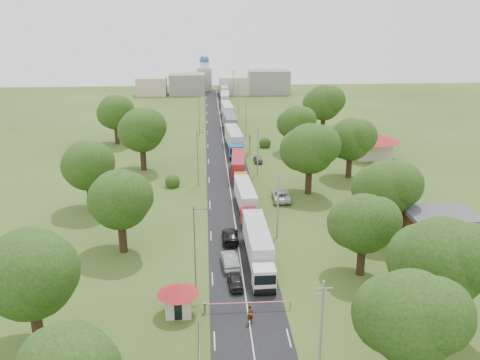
{
  "coord_description": "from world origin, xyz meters",
  "views": [
    {
      "loc": [
        -4.02,
        -73.64,
        31.19
      ],
      "look_at": [
        1.43,
        9.02,
        3.0
      ],
      "focal_mm": 40.0,
      "sensor_mm": 36.0,
      "label": 1
    }
  ],
  "objects": [
    {
      "name": "car_lane_front",
      "position": [
        -1.0,
        -20.0,
        0.68
      ],
      "size": [
        1.87,
        4.09,
        1.36
      ],
      "primitive_type": "imported",
      "rotation": [
        0.0,
        0.0,
        3.21
      ],
      "color": "black",
      "rests_on": "ground"
    },
    {
      "name": "truck_5",
      "position": [
        2.0,
        69.81,
        2.1
      ],
      "size": [
        3.07,
        14.36,
        3.97
      ],
      "color": "#B71C3A",
      "rests_on": "ground"
    },
    {
      "name": "tree_11",
      "position": [
        -22.01,
        5.16,
        7.22
      ],
      "size": [
        8.8,
        8.8,
        11.07
      ],
      "color": "#382616",
      "rests_on": "ground"
    },
    {
      "name": "tree_0",
      "position": [
        11.99,
        -37.84,
        7.22
      ],
      "size": [
        8.8,
        8.8,
        11.07
      ],
      "color": "#382616",
      "rests_on": "ground"
    },
    {
      "name": "truck_2",
      "position": [
        1.85,
        19.63,
        1.99
      ],
      "size": [
        3.04,
        13.56,
        3.74
      ],
      "color": "orange",
      "rests_on": "ground"
    },
    {
      "name": "tree_12",
      "position": [
        -16.01,
        25.17,
        7.85
      ],
      "size": [
        9.6,
        9.6,
        12.05
      ],
      "color": "#382616",
      "rests_on": "ground"
    },
    {
      "name": "pole_2",
      "position": [
        5.5,
        21.0,
        4.68
      ],
      "size": [
        1.6,
        0.24,
        9.0
      ],
      "color": "gray",
      "rests_on": "ground"
    },
    {
      "name": "pole_5",
      "position": [
        5.5,
        105.0,
        4.68
      ],
      "size": [
        1.6,
        0.24,
        9.0
      ],
      "color": "gray",
      "rests_on": "ground"
    },
    {
      "name": "lamp_0",
      "position": [
        -5.35,
        -20.0,
        5.55
      ],
      "size": [
        2.03,
        0.22,
        10.0
      ],
      "color": "slate",
      "rests_on": "ground"
    },
    {
      "name": "house_brick",
      "position": [
        26.0,
        -12.0,
        2.65
      ],
      "size": [
        8.6,
        6.6,
        5.2
      ],
      "color": "maroon",
      "rests_on": "ground"
    },
    {
      "name": "house_cream",
      "position": [
        30.0,
        30.0,
        3.64
      ],
      "size": [
        10.08,
        10.08,
        5.8
      ],
      "color": "#C1B5A0",
      "rests_on": "ground"
    },
    {
      "name": "truck_6",
      "position": [
        2.14,
        87.98,
        2.05
      ],
      "size": [
        2.96,
        13.98,
        3.86
      ],
      "color": "#2C732B",
      "rests_on": "ground"
    },
    {
      "name": "tree_2",
      "position": [
        13.99,
        -17.86,
        6.6
      ],
      "size": [
        8.0,
        8.0,
        10.1
      ],
      "color": "#382616",
      "rests_on": "ground"
    },
    {
      "name": "car_verge_far",
      "position": [
        6.37,
        28.74,
        0.68
      ],
      "size": [
        1.63,
        4.0,
        1.36
      ],
      "primitive_type": "imported",
      "rotation": [
        0.0,
        0.0,
        3.15
      ],
      "color": "slate",
      "rests_on": "ground"
    },
    {
      "name": "pole_4",
      "position": [
        5.5,
        77.0,
        4.68
      ],
      "size": [
        1.6,
        0.24,
        9.0
      ],
      "color": "gray",
      "rests_on": "ground"
    },
    {
      "name": "church",
      "position": [
        -4.0,
        118.0,
        5.39
      ],
      "size": [
        5.0,
        5.0,
        12.3
      ],
      "color": "#C1B5A0",
      "rests_on": "ground"
    },
    {
      "name": "tree_7",
      "position": [
        23.99,
        50.17,
        7.85
      ],
      "size": [
        9.6,
        9.6,
        12.05
      ],
      "color": "#382616",
      "rests_on": "ground"
    },
    {
      "name": "truck_0",
      "position": [
        2.14,
        -14.33,
        2.27
      ],
      "size": [
        2.85,
        15.42,
        4.27
      ],
      "color": "white",
      "rests_on": "ground"
    },
    {
      "name": "car_lane_mid",
      "position": [
        -1.4,
        -14.96,
        0.83
      ],
      "size": [
        2.2,
        5.2,
        1.67
      ],
      "primitive_type": "imported",
      "rotation": [
        0.0,
        0.0,
        3.23
      ],
      "color": "#929599",
      "rests_on": "ground"
    },
    {
      "name": "car_verge_near",
      "position": [
        8.0,
        7.13,
        0.82
      ],
      "size": [
        2.89,
        5.98,
        1.64
      ],
      "primitive_type": "imported",
      "rotation": [
        0.0,
        0.0,
        3.11
      ],
      "color": "silver",
      "rests_on": "ground"
    },
    {
      "name": "truck_7",
      "position": [
        2.27,
        103.54,
        2.0
      ],
      "size": [
        2.91,
        13.66,
        3.77
      ],
      "color": "#B2B2B2",
      "rests_on": "ground"
    },
    {
      "name": "pole_3",
      "position": [
        5.5,
        49.0,
        4.68
      ],
      "size": [
        1.6,
        0.24,
        9.0
      ],
      "color": "gray",
      "rests_on": "ground"
    },
    {
      "name": "boom_barrier",
      "position": [
        -1.36,
        -25.0,
        0.89
      ],
      "size": [
        9.22,
        0.35,
        1.18
      ],
      "color": "slate",
      "rests_on": "ground"
    },
    {
      "name": "distant_town",
      "position": [
        0.68,
        110.0,
        3.49
      ],
      "size": [
        52.0,
        8.0,
        8.0
      ],
      "color": "gray",
      "rests_on": "ground"
    },
    {
      "name": "truck_3",
      "position": [
        2.04,
        37.64,
        2.3
      ],
      "size": [
        3.48,
        15.68,
        4.33
      ],
      "color": "#1B58A2",
      "rests_on": "ground"
    },
    {
      "name": "pedestrian_near",
      "position": [
        0.07,
        -27.33,
        0.98
      ],
      "size": [
        0.85,
        0.73,
        1.95
      ],
      "primitive_type": "imported",
      "rotation": [
        0.0,
        0.0,
        0.46
      ],
      "color": "gray",
      "rests_on": "ground"
    },
    {
      "name": "guard_booth",
      "position": [
        -7.2,
        -25.0,
        2.16
      ],
      "size": [
        4.4,
        4.4,
        3.45
      ],
      "color": "#C1B5A0",
      "rests_on": "ground"
    },
    {
      "name": "pole_1",
      "position": [
        5.5,
        -7.0,
        4.68
      ],
      "size": [
        1.6,
        0.24,
        9.0
      ],
      "color": "gray",
      "rests_on": "ground"
    },
    {
      "name": "lamp_2",
      "position": [
        -5.35,
        50.0,
        5.55
      ],
      "size": [
        2.03,
        0.22,
        10.0
      ],
      "color": "slate",
      "rests_on": "ground"
    },
    {
      "name": "tree_6",
      "position": [
        14.99,
        35.14,
        6.6
      ],
      "size": [
        8.0,
        8.0,
        10.1
      ],
      "color": "#382616",
      "rests_on": "ground"
    },
    {
      "name": "tree_3",
      "position": [
        19.99,
        -7.84,
        7.22
      ],
      "size": [
        8.8,
        8.8,
        11.07
      ],
      "color": "#382616",
      "rests_on": "ground"
    },
    {
      "name": "pedestrian_booth",
      "position": [
        -6.5,
        -26.0,
        0.84
      ],
      "size": [
        0.99,
        1.03,
        1.68
      ],
      "primitive_type": "imported",
      "rotation": [
        0.0,
        0.0,
        -0.96
      ],
      "color": "gray",
      "rests_on": "ground"
    },
    {
      "name": "info_sign",
      "position": [
        5.2,
        35.0,
        3.0
      ],
      "size": [
        0.12,
        3.1,
        4.1
      ],
      "color": "slate",
      "rests_on": "ground"
    },
    {
      "name": "tree_1",
      "position": [
        17.99,
        -29.83,
        7.85
      ],
      "size": [
        9.6,
        9.6,
        12.05
      ],
      "color": "#382616",
      "rests_on": "ground"
    },
    {
      "name": "tree_9",
      "position": [
        -20.01,
        -29.83,
        7.85
      ],
      "size": [
        9.6,
        9.6,
        12.05
      ],
      "color": "#382616",
      "rests_on": "ground"
    },
    {
      "name": "truck_4",
      "position": [
        1.96,
        54.06,
        2.27
      ],
      "size": [
        3.28,
        15.48,
        4.28
      ],
      "color": "#BABABA",
      "rests_on": "ground"
    },
    {
      "name": "pole_0",
      "position": [
        5.5,
        -35.0,
        4.68
      ],
      "size": [
        1.6,
        0.24,
        9.0
      ],
      "color": "gray",
      "rests_on": "ground"
    },
    {
      "name": "lamp_1",
      "position": [
        -5.35,
        15.0,
        5.55
      ],
      "size": [
        2.03,
        0.22,
        10.0
      ],
      "color": "slate",
      "rests_on": "ground"
    },
    {
      "name": "tree_10",
      "position": [
        -15.01,
        -9.84,
        7.22
      ],
      "size": [
        8.8,
        8.8,
        11.07
      ],
      "color": "#382616",
      "rests_on": "ground"
    },
    {
      "name": "tree_13",
      "position": [
        -24.01,
        45.16,
        7.22
      ],
      "size": [
        8.8,
        8.8,
        11.07
      ],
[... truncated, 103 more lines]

